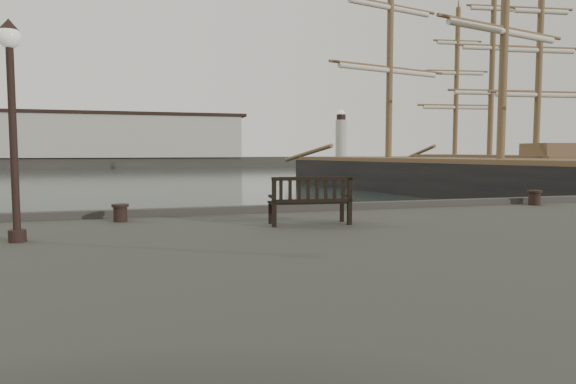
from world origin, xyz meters
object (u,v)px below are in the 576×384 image
at_px(bench, 310,210).
at_px(bollard_left, 120,213).
at_px(bollard_right, 534,198).
at_px(tall_ship_far, 489,173).
at_px(lamp_post, 12,100).
at_px(tall_ship_main, 499,187).

bearing_deg(bench, bollard_left, 162.08).
bearing_deg(bollard_left, bollard_right, 1.61).
bearing_deg(tall_ship_far, lamp_post, -127.95).
height_order(bollard_left, lamp_post, lamp_post).
bearing_deg(tall_ship_far, bench, -123.96).
bearing_deg(bench, lamp_post, -169.40).
distance_m(bench, bollard_left, 4.25).
distance_m(bench, tall_ship_far, 49.58).
bearing_deg(bollard_right, tall_ship_far, 53.91).
xyz_separation_m(lamp_post, tall_ship_main, (25.38, 19.22, -3.25)).
height_order(bollard_right, lamp_post, lamp_post).
height_order(bollard_right, tall_ship_main, tall_ship_main).
height_order(bollard_right, tall_ship_far, tall_ship_far).
bearing_deg(lamp_post, tall_ship_main, 37.13).
xyz_separation_m(bollard_right, lamp_post, (-13.19, -2.54, 2.22)).
xyz_separation_m(bench, tall_ship_main, (19.81, 18.62, -1.14)).
height_order(bench, bollard_right, bench).
distance_m(lamp_post, tall_ship_main, 32.00).
height_order(bench, tall_ship_far, tall_ship_far).
height_order(bollard_left, tall_ship_far, tall_ship_far).
distance_m(bench, tall_ship_main, 27.21).
bearing_deg(tall_ship_main, lamp_post, -157.80).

